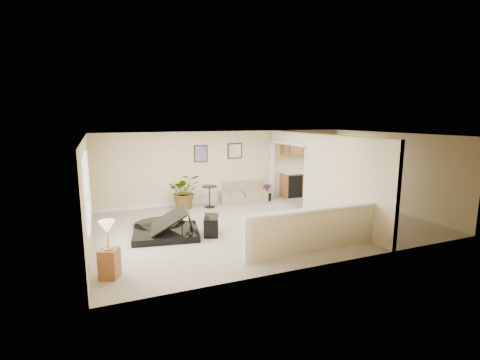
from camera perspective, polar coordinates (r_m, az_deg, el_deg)
name	(u,v)px	position (r m, az deg, el deg)	size (l,w,h in m)	color
floor	(263,223)	(9.96, 3.83, -7.13)	(9.00, 9.00, 0.00)	tan
back_wall	(227,166)	(12.39, -2.20, 2.23)	(9.00, 0.04, 2.50)	beige
front_wall	(330,205)	(7.15, 14.59, -3.96)	(9.00, 0.04, 2.50)	beige
left_wall	(87,193)	(8.70, -23.76, -2.01)	(0.04, 6.00, 2.50)	beige
right_wall	(388,171)	(12.30, 23.09, 1.37)	(0.04, 6.00, 2.50)	beige
ceiling	(264,135)	(9.52, 4.01, 7.39)	(9.00, 6.00, 0.04)	white
kitchen_vinyl	(352,212)	(11.64, 17.96, -5.04)	(2.70, 6.00, 0.01)	gray
interior_partition	(313,176)	(10.78, 11.94, 0.67)	(0.18, 5.99, 2.50)	beige
pony_half_wall	(312,229)	(7.94, 11.75, -7.93)	(3.42, 0.22, 1.00)	beige
left_window	(87,189)	(8.17, -23.83, -1.33)	(0.05, 2.15, 1.45)	white
wall_art_left	(201,154)	(12.01, -6.44, 4.33)	(0.48, 0.04, 0.58)	#3C2815
wall_mirror	(235,151)	(12.40, -0.87, 4.81)	(0.55, 0.04, 0.55)	#3C2815
kitchen_cabinets	(307,173)	(13.63, 10.90, 1.17)	(2.36, 0.65, 2.33)	#9C5D33
piano	(163,211)	(9.07, -12.58, -4.92)	(2.06, 2.10, 1.52)	black
piano_bench	(211,225)	(9.02, -4.70, -7.42)	(0.36, 0.71, 0.47)	black
loveseat	(242,192)	(12.44, 0.30, -1.91)	(1.77, 1.17, 0.94)	#998961
accent_table	(209,194)	(11.62, -5.04, -2.25)	(0.50, 0.50, 0.73)	black
palm_plant	(185,191)	(11.58, -9.02, -1.87)	(1.14, 1.01, 1.16)	black
small_plant	(267,194)	(12.63, 4.43, -2.22)	(0.44, 0.44, 0.60)	black
lamp_stand	(109,254)	(7.02, -20.73, -11.27)	(0.43, 0.43, 1.10)	#9C5D33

